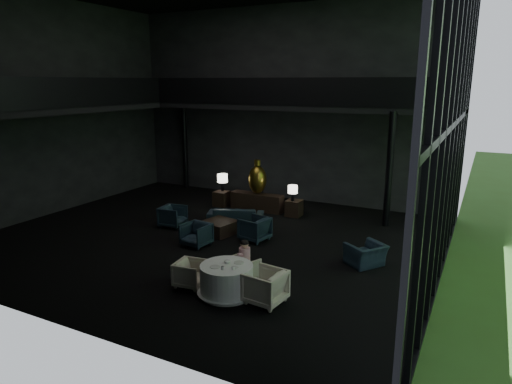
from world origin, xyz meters
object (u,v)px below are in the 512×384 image
at_px(dining_chair_north, 243,269).
at_px(dining_chair_west, 191,273).
at_px(coffee_table, 219,227).
at_px(table_lamp_right, 293,190).
at_px(dining_table, 227,282).
at_px(lounge_armchair_south, 196,233).
at_px(side_table_right, 294,208).
at_px(lounge_armchair_west, 173,215).
at_px(window_armchair, 366,253).
at_px(table_lamp_left, 222,179).
at_px(lounge_armchair_east, 255,226).
at_px(bronze_urn, 257,179).
at_px(dining_chair_east, 265,283).
at_px(sofa, 236,213).
at_px(child, 245,252).
at_px(side_table_left, 221,199).
at_px(console, 257,202).

bearing_deg(dining_chair_north, dining_chair_west, 63.00).
bearing_deg(coffee_table, table_lamp_right, 63.76).
height_order(table_lamp_right, dining_table, table_lamp_right).
bearing_deg(lounge_armchair_south, side_table_right, 78.14).
height_order(dining_table, dining_chair_west, dining_table).
height_order(lounge_armchair_west, lounge_armchair_south, lounge_armchair_west).
height_order(lounge_armchair_west, coffee_table, lounge_armchair_west).
distance_m(coffee_table, dining_chair_west, 4.04).
distance_m(lounge_armchair_south, window_armchair, 5.12).
bearing_deg(dining_table, dining_chair_north, 91.82).
xyz_separation_m(table_lamp_left, lounge_armchair_east, (3.11, -3.19, -0.65)).
distance_m(table_lamp_left, lounge_armchair_west, 3.32).
xyz_separation_m(lounge_armchair_south, coffee_table, (0.03, 1.32, -0.19)).
distance_m(lounge_armchair_south, dining_chair_north, 2.97).
distance_m(bronze_urn, dining_chair_east, 7.82).
height_order(sofa, child, child).
bearing_deg(side_table_right, lounge_armchair_south, -108.38).
xyz_separation_m(dining_chair_north, dining_chair_east, (1.02, -0.81, 0.16)).
xyz_separation_m(window_armchair, dining_chair_west, (-3.54, -3.28, -0.04)).
relative_size(window_armchair, coffee_table, 0.86).
distance_m(sofa, lounge_armchair_south, 2.60).
bearing_deg(dining_chair_west, dining_table, -96.79).
distance_m(side_table_right, sofa, 2.35).
relative_size(table_lamp_left, lounge_armchair_west, 0.82).
relative_size(table_lamp_right, sofa, 0.32).
relative_size(bronze_urn, dining_chair_west, 2.01).
relative_size(table_lamp_right, window_armchair, 0.71).
bearing_deg(sofa, dining_table, 96.56).
xyz_separation_m(table_lamp_right, window_armchair, (3.59, -3.37, -0.67)).
relative_size(side_table_left, lounge_armchair_east, 0.66).
xyz_separation_m(sofa, window_armchair, (5.12, -1.76, 0.01)).
bearing_deg(dining_chair_north, table_lamp_left, -32.10).
relative_size(window_armchair, dining_table, 0.60).
distance_m(dining_chair_east, dining_chair_west, 2.04).
distance_m(side_table_left, window_armchair, 7.65).
relative_size(coffee_table, child, 1.59).
distance_m(side_table_left, lounge_armchair_west, 3.13).
relative_size(side_table_left, dining_chair_east, 0.63).
bearing_deg(table_lamp_left, dining_chair_east, -52.44).
bearing_deg(table_lamp_right, dining_chair_north, -79.60).
bearing_deg(lounge_armchair_east, console, -143.59).
bearing_deg(dining_chair_west, child, -53.69).
xyz_separation_m(lounge_armchair_south, dining_table, (2.54, -2.45, -0.08)).
xyz_separation_m(lounge_armchair_east, dining_chair_east, (2.16, -3.68, 0.02)).
relative_size(console, lounge_armchair_south, 2.64).
bearing_deg(dining_chair_east, bronze_urn, -144.80).
distance_m(table_lamp_left, child, 7.35).
xyz_separation_m(lounge_armchair_west, lounge_armchair_east, (3.19, 0.06, 0.03)).
height_order(lounge_armchair_west, dining_chair_east, dining_chair_east).
bearing_deg(dining_chair_west, bronze_urn, 7.00).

